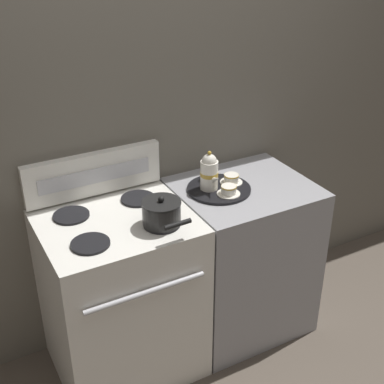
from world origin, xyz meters
TOP-DOWN VIEW (x-y plane):
  - ground_plane at (0.00, 0.00)m, footprint 6.00×6.00m
  - wall_back at (0.00, 0.33)m, footprint 6.00×0.05m
  - stove at (-0.35, -0.00)m, footprint 0.71×0.63m
  - control_panel at (-0.35, 0.28)m, footprint 0.70×0.05m
  - side_counter at (0.36, 0.00)m, footprint 0.70×0.60m
  - saucepan at (-0.18, -0.14)m, footprint 0.18×0.25m
  - serving_tray at (0.22, 0.03)m, footprint 0.33×0.33m
  - teapot at (0.17, 0.05)m, footprint 0.09×0.15m
  - teacup_left at (0.31, 0.05)m, footprint 0.12×0.12m
  - teacup_right at (0.23, -0.05)m, footprint 0.12×0.12m
  - creamer_jug at (0.22, 0.13)m, footprint 0.07×0.07m

SIDE VIEW (x-z plane):
  - ground_plane at x=0.00m, z-range 0.00..0.00m
  - side_counter at x=0.36m, z-range 0.00..0.89m
  - stove at x=-0.35m, z-range 0.00..0.90m
  - serving_tray at x=0.22m, z-range 0.89..0.90m
  - teacup_left at x=0.31m, z-range 0.90..0.95m
  - teacup_right at x=0.23m, z-range 0.90..0.95m
  - creamer_jug at x=0.22m, z-range 0.90..0.97m
  - saucepan at x=-0.18m, z-range 0.89..1.03m
  - teapot at x=0.17m, z-range 0.90..1.10m
  - control_panel at x=-0.35m, z-range 0.90..1.12m
  - wall_back at x=0.00m, z-range 0.00..2.20m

